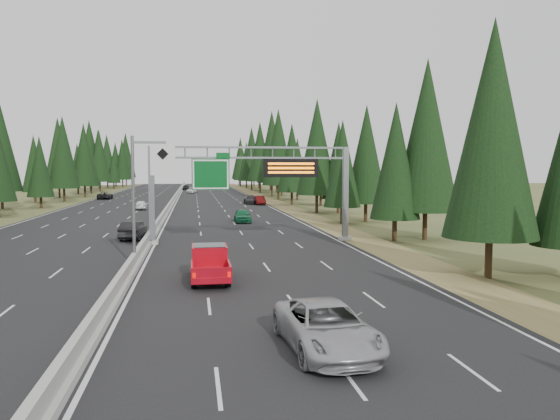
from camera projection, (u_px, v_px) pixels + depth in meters
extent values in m
cube|color=black|center=(171.00, 206.00, 87.74)|extent=(32.00, 260.00, 0.08)
cube|color=olive|center=(280.00, 205.00, 90.52)|extent=(3.60, 260.00, 0.06)
cube|color=#495628|center=(55.00, 207.00, 84.96)|extent=(3.60, 260.00, 0.06)
cube|color=#959690|center=(171.00, 205.00, 87.72)|extent=(0.70, 260.00, 0.30)
cube|color=#959690|center=(171.00, 203.00, 87.69)|extent=(0.30, 260.00, 0.60)
cube|color=slate|center=(152.00, 195.00, 43.18)|extent=(0.45, 0.45, 7.80)
cube|color=#959690|center=(153.00, 242.00, 43.46)|extent=(0.90, 0.90, 0.30)
cube|color=slate|center=(345.00, 194.00, 45.65)|extent=(0.45, 0.45, 7.80)
cube|color=#959690|center=(345.00, 238.00, 45.94)|extent=(0.90, 0.90, 0.30)
cube|color=slate|center=(251.00, 147.00, 44.12)|extent=(15.85, 0.35, 0.16)
cube|color=slate|center=(251.00, 158.00, 44.19)|extent=(15.85, 0.35, 0.16)
cube|color=#054C19|center=(211.00, 174.00, 43.53)|extent=(3.00, 0.10, 2.50)
cube|color=silver|center=(211.00, 174.00, 43.47)|extent=(2.85, 0.02, 2.35)
cube|color=#054C19|center=(223.00, 156.00, 43.57)|extent=(1.10, 0.10, 0.45)
cube|color=black|center=(291.00, 168.00, 44.46)|extent=(4.50, 0.40, 1.50)
cube|color=orange|center=(291.00, 164.00, 44.22)|extent=(3.80, 0.02, 0.18)
cube|color=orange|center=(291.00, 168.00, 44.24)|extent=(3.80, 0.02, 0.18)
cube|color=orange|center=(291.00, 172.00, 44.27)|extent=(3.80, 0.02, 0.18)
cylinder|color=slate|center=(133.00, 202.00, 33.27)|extent=(0.20, 0.20, 8.00)
cube|color=#959690|center=(135.00, 265.00, 33.56)|extent=(0.50, 0.50, 0.20)
cube|color=slate|center=(149.00, 142.00, 33.15)|extent=(2.00, 0.15, 0.15)
cube|color=silver|center=(163.00, 161.00, 33.24)|extent=(1.50, 0.06, 1.80)
cylinder|color=black|center=(489.00, 258.00, 30.28)|extent=(0.40, 0.40, 2.28)
cone|color=black|center=(492.00, 128.00, 29.74)|extent=(5.13, 5.13, 11.98)
cylinder|color=black|center=(394.00, 230.00, 46.02)|extent=(0.40, 0.40, 1.86)
cone|color=black|center=(396.00, 161.00, 45.58)|extent=(4.18, 4.18, 9.76)
cylinder|color=black|center=(425.00, 225.00, 46.69)|extent=(0.40, 0.40, 2.46)
cone|color=black|center=(427.00, 135.00, 46.11)|extent=(5.53, 5.53, 12.90)
cylinder|color=black|center=(342.00, 215.00, 60.51)|extent=(0.40, 0.40, 1.83)
cone|color=black|center=(342.00, 163.00, 60.07)|extent=(4.13, 4.13, 9.63)
cylinder|color=black|center=(366.00, 212.00, 62.44)|extent=(0.40, 0.40, 2.14)
cone|color=black|center=(366.00, 154.00, 61.94)|extent=(4.80, 4.80, 11.21)
cylinder|color=black|center=(317.00, 204.00, 75.15)|extent=(0.40, 0.40, 2.50)
cone|color=black|center=(317.00, 147.00, 74.55)|extent=(5.62, 5.62, 13.12)
cylinder|color=black|center=(338.00, 206.00, 74.20)|extent=(0.40, 0.40, 1.99)
cone|color=black|center=(338.00, 160.00, 73.73)|extent=(4.47, 4.47, 10.42)
cylinder|color=black|center=(292.00, 198.00, 91.37)|extent=(0.40, 0.40, 2.18)
cone|color=black|center=(292.00, 158.00, 90.85)|extent=(4.91, 4.91, 11.45)
cylinder|color=black|center=(321.00, 200.00, 89.65)|extent=(0.40, 0.40, 1.92)
cone|color=black|center=(321.00, 163.00, 89.19)|extent=(4.32, 4.32, 10.08)
cylinder|color=black|center=(278.00, 192.00, 107.13)|extent=(0.40, 0.40, 2.84)
cone|color=black|center=(278.00, 147.00, 106.45)|extent=(6.38, 6.38, 14.90)
cylinder|color=black|center=(297.00, 195.00, 105.39)|extent=(0.40, 0.40, 1.91)
cone|color=black|center=(297.00, 164.00, 104.94)|extent=(4.30, 4.30, 10.03)
cylinder|color=black|center=(272.00, 189.00, 119.93)|extent=(0.40, 0.40, 2.99)
cone|color=black|center=(272.00, 147.00, 119.22)|extent=(6.73, 6.73, 15.71)
cylinder|color=black|center=(282.00, 190.00, 123.74)|extent=(0.40, 0.40, 2.23)
cone|color=black|center=(282.00, 160.00, 123.21)|extent=(5.02, 5.02, 11.72)
cylinder|color=black|center=(260.00, 187.00, 138.00)|extent=(0.40, 0.40, 2.86)
cone|color=black|center=(260.00, 151.00, 137.32)|extent=(6.44, 6.44, 15.02)
cylinder|color=black|center=(277.00, 187.00, 137.18)|extent=(0.40, 0.40, 3.04)
cone|color=black|center=(277.00, 149.00, 136.46)|extent=(6.83, 6.83, 15.94)
cylinder|color=black|center=(252.00, 185.00, 150.82)|extent=(0.40, 0.40, 2.81)
cone|color=black|center=(252.00, 154.00, 150.15)|extent=(6.32, 6.32, 14.75)
cylinder|color=black|center=(270.00, 185.00, 152.37)|extent=(0.40, 0.40, 3.03)
cone|color=black|center=(270.00, 151.00, 151.65)|extent=(6.83, 6.83, 15.93)
cylinder|color=black|center=(246.00, 185.00, 168.14)|extent=(0.40, 0.40, 2.28)
cone|color=black|center=(246.00, 161.00, 167.60)|extent=(5.12, 5.12, 11.96)
cylinder|color=black|center=(259.00, 184.00, 168.72)|extent=(0.40, 0.40, 2.54)
cone|color=black|center=(259.00, 158.00, 168.12)|extent=(5.72, 5.72, 13.35)
cylinder|color=black|center=(241.00, 183.00, 183.27)|extent=(0.40, 0.40, 2.64)
cone|color=black|center=(240.00, 158.00, 182.64)|extent=(5.94, 5.94, 13.86)
cylinder|color=black|center=(254.00, 183.00, 184.76)|extent=(0.40, 0.40, 2.51)
cone|color=black|center=(254.00, 160.00, 184.17)|extent=(5.65, 5.65, 13.18)
cylinder|color=black|center=(239.00, 183.00, 197.68)|extent=(0.40, 0.40, 1.89)
cone|color=black|center=(239.00, 166.00, 197.23)|extent=(4.25, 4.25, 9.92)
cylinder|color=black|center=(252.00, 182.00, 199.79)|extent=(0.40, 0.40, 2.01)
cone|color=black|center=(251.00, 165.00, 199.31)|extent=(4.52, 4.52, 10.55)
cylinder|color=black|center=(41.00, 203.00, 83.30)|extent=(0.40, 0.40, 1.77)
cone|color=black|center=(40.00, 166.00, 82.88)|extent=(3.98, 3.98, 9.28)
cylinder|color=black|center=(2.00, 200.00, 82.21)|extent=(0.40, 0.40, 2.67)
cone|color=black|center=(0.00, 144.00, 81.58)|extent=(6.01, 6.01, 14.02)
cylinder|color=black|center=(64.00, 195.00, 99.62)|extent=(0.40, 0.40, 2.51)
cone|color=black|center=(63.00, 152.00, 99.03)|extent=(5.64, 5.64, 13.15)
cylinder|color=black|center=(35.00, 197.00, 97.31)|extent=(0.40, 0.40, 1.93)
cone|color=black|center=(34.00, 163.00, 96.85)|extent=(4.34, 4.34, 10.12)
cylinder|color=black|center=(85.00, 191.00, 115.38)|extent=(0.40, 0.40, 2.50)
cone|color=black|center=(84.00, 154.00, 114.78)|extent=(5.63, 5.63, 13.14)
cylinder|color=black|center=(59.00, 191.00, 113.71)|extent=(0.40, 0.40, 2.67)
cone|color=black|center=(58.00, 151.00, 113.08)|extent=(6.02, 6.02, 14.04)
cylinder|color=black|center=(91.00, 190.00, 131.70)|extent=(0.40, 0.40, 1.87)
cone|color=black|center=(91.00, 166.00, 131.25)|extent=(4.20, 4.20, 9.80)
cylinder|color=black|center=(78.00, 190.00, 130.13)|extent=(0.40, 0.40, 1.95)
cone|color=black|center=(78.00, 164.00, 129.66)|extent=(4.38, 4.38, 10.22)
cylinder|color=black|center=(100.00, 187.00, 144.22)|extent=(0.40, 0.40, 2.62)
cone|color=black|center=(99.00, 156.00, 143.60)|extent=(5.89, 5.89, 13.74)
cylinder|color=black|center=(91.00, 186.00, 145.17)|extent=(0.40, 0.40, 3.04)
cone|color=black|center=(90.00, 150.00, 144.45)|extent=(6.83, 6.83, 15.94)
cylinder|color=black|center=(114.00, 186.00, 163.16)|extent=(0.40, 0.40, 1.80)
cone|color=black|center=(114.00, 167.00, 162.73)|extent=(4.04, 4.04, 9.43)
cylinder|color=black|center=(99.00, 184.00, 162.61)|extent=(0.40, 0.40, 2.84)
cone|color=black|center=(98.00, 154.00, 161.94)|extent=(6.38, 6.38, 14.89)
cylinder|color=black|center=(123.00, 183.00, 176.84)|extent=(0.40, 0.40, 2.50)
cone|color=black|center=(122.00, 159.00, 176.25)|extent=(5.61, 5.61, 13.10)
cylinder|color=black|center=(108.00, 183.00, 175.24)|extent=(0.40, 0.40, 2.73)
cone|color=black|center=(107.00, 157.00, 174.59)|extent=(6.15, 6.15, 14.34)
cylinder|color=black|center=(126.00, 182.00, 191.35)|extent=(0.40, 0.40, 2.99)
cone|color=black|center=(126.00, 155.00, 190.64)|extent=(6.72, 6.72, 15.69)
cylinder|color=black|center=(116.00, 182.00, 190.25)|extent=(0.40, 0.40, 2.45)
cone|color=black|center=(115.00, 160.00, 189.67)|extent=(5.51, 5.51, 12.87)
imported|color=#A4A4A9|center=(327.00, 327.00, 18.01)|extent=(2.99, 5.85, 1.58)
cylinder|color=black|center=(194.00, 280.00, 27.44)|extent=(0.30, 0.80, 0.80)
cylinder|color=black|center=(228.00, 279.00, 27.70)|extent=(0.30, 0.80, 0.80)
cylinder|color=black|center=(194.00, 268.00, 30.67)|extent=(0.30, 0.80, 0.80)
cylinder|color=black|center=(224.00, 268.00, 30.94)|extent=(0.30, 0.80, 0.80)
cube|color=#B50B19|center=(210.00, 271.00, 29.23)|extent=(1.99, 5.57, 0.30)
cube|color=#B50B19|center=(209.00, 255.00, 30.06)|extent=(1.89, 2.19, 1.09)
cube|color=black|center=(209.00, 250.00, 30.03)|extent=(1.69, 1.89, 0.55)
cube|color=#B50B19|center=(192.00, 270.00, 27.58)|extent=(0.10, 2.39, 0.60)
cube|color=#B50B19|center=(229.00, 269.00, 27.88)|extent=(0.10, 2.39, 0.60)
cube|color=#B50B19|center=(212.00, 274.00, 26.55)|extent=(1.99, 0.10, 0.60)
imported|color=#17653C|center=(242.00, 216.00, 61.10)|extent=(1.85, 4.45, 1.51)
imported|color=#500B0B|center=(260.00, 200.00, 90.76)|extent=(1.58, 4.41, 1.45)
imported|color=black|center=(251.00, 200.00, 92.77)|extent=(2.14, 4.98, 1.43)
imported|color=white|center=(192.00, 190.00, 134.05)|extent=(2.75, 5.15, 1.38)
imported|color=black|center=(186.00, 187.00, 154.01)|extent=(2.07, 4.47, 1.48)
imported|color=black|center=(133.00, 230.00, 46.53)|extent=(2.03, 4.81, 1.55)
imported|color=white|center=(141.00, 205.00, 79.84)|extent=(1.91, 4.12, 1.37)
imported|color=black|center=(105.00, 196.00, 106.95)|extent=(2.59, 5.22, 1.42)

